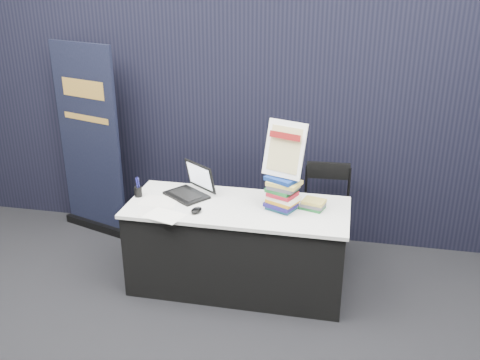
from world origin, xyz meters
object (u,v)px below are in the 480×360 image
book_stack_tall (283,193)px  stacking_chair (325,210)px  display_table (238,246)px  pullup_banner (91,152)px  info_sign (285,150)px  book_stack_short (312,204)px  laptop (188,187)px

book_stack_tall → stacking_chair: bearing=61.3°
display_table → pullup_banner: pullup_banner is taller
display_table → stacking_chair: stacking_chair is taller
pullup_banner → stacking_chair: 2.36m
book_stack_tall → info_sign: (-0.00, 0.03, 0.35)m
display_table → info_sign: 0.94m
display_table → book_stack_tall: size_ratio=6.50×
display_table → pullup_banner: 1.87m
book_stack_short → pullup_banner: pullup_banner is taller
stacking_chair → book_stack_tall: bearing=-121.5°
info_sign → book_stack_short: bearing=28.3°
book_stack_short → pullup_banner: 2.35m
pullup_banner → laptop: bearing=-8.2°
book_stack_short → info_sign: info_sign is taller
book_stack_tall → book_stack_short: 0.26m
book_stack_short → info_sign: (-0.24, -0.03, 0.45)m
pullup_banner → info_sign: bearing=-0.8°
book_stack_short → info_sign: size_ratio=0.47×
pullup_banner → book_stack_short: bearing=1.8°
laptop → stacking_chair: 1.27m
display_table → pullup_banner: (-1.65, 0.74, 0.47)m
display_table → book_stack_tall: 0.63m
display_table → pullup_banner: bearing=155.8°
display_table → laptop: (-0.46, 0.15, 0.44)m
laptop → pullup_banner: 1.33m
book_stack_tall → stacking_chair: size_ratio=0.31×
display_table → laptop: laptop is taller
display_table → book_stack_short: bearing=6.7°
laptop → book_stack_short: size_ratio=2.17×
book_stack_short → stacking_chair: size_ratio=0.23×
laptop → info_sign: info_sign is taller
laptop → info_sign: (0.83, -0.11, 0.43)m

